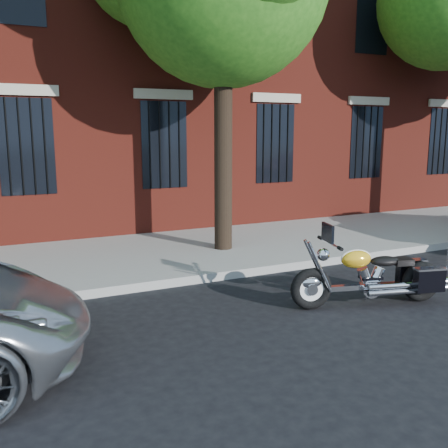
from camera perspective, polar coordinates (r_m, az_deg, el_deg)
name	(u,v)px	position (r m, az deg, el deg)	size (l,w,h in m)	color
ground	(275,301)	(7.65, 5.86, -8.78)	(120.00, 120.00, 0.00)	black
curb	(234,273)	(8.78, 1.19, -5.65)	(40.00, 0.16, 0.15)	gray
sidewalk	(194,250)	(10.44, -3.42, -3.02)	(40.00, 3.60, 0.15)	gray
building	(110,16)	(17.00, -12.95, 22.14)	(26.00, 10.08, 12.00)	maroon
motorcycle	(376,278)	(7.66, 16.96, -5.87)	(2.34, 1.08, 1.24)	black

